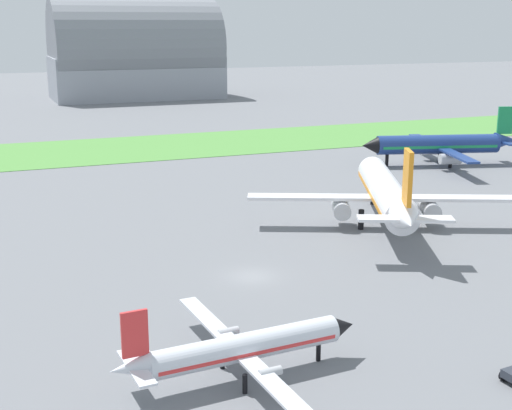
% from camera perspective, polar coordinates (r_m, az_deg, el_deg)
% --- Properties ---
extents(ground_plane, '(600.00, 600.00, 0.00)m').
position_cam_1_polar(ground_plane, '(65.21, -0.34, -5.81)').
color(ground_plane, slate).
extents(grass_taxiway_strip, '(360.00, 28.00, 0.08)m').
position_cam_1_polar(grass_taxiway_strip, '(133.10, -11.71, 4.42)').
color(grass_taxiway_strip, '#549342').
rests_on(grass_taxiway_strip, ground_plane).
extents(airplane_parked_jet_far, '(26.22, 26.51, 9.55)m').
position_cam_1_polar(airplane_parked_jet_far, '(119.37, 14.77, 4.76)').
color(airplane_parked_jet_far, navy).
rests_on(airplane_parked_jet_far, ground_plane).
extents(airplane_foreground_turboprop, '(17.36, 20.26, 6.07)m').
position_cam_1_polar(airplane_foreground_turboprop, '(46.57, -1.23, -11.50)').
color(airplane_foreground_turboprop, silver).
rests_on(airplane_foreground_turboprop, ground_plane).
extents(airplane_midfield_jet, '(29.80, 29.63, 11.15)m').
position_cam_1_polar(airplane_midfield_jet, '(81.02, 10.52, 0.96)').
color(airplane_midfield_jet, white).
rests_on(airplane_midfield_jet, ground_plane).
extents(hangar_distant, '(51.20, 29.40, 30.30)m').
position_cam_1_polar(hangar_distant, '(226.47, -9.78, 11.84)').
color(hangar_distant, '#9399A3').
rests_on(hangar_distant, ground_plane).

